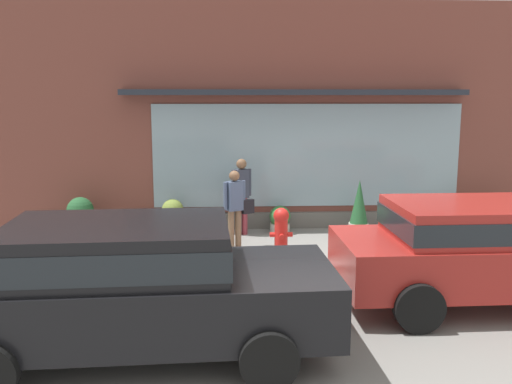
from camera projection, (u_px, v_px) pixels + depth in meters
ground_plane at (312, 267)px, 9.71m from camera, size 60.00×60.00×0.00m
curb_strip at (314, 267)px, 9.51m from camera, size 14.00×0.24×0.12m
storefront at (293, 119)px, 12.43m from camera, size 14.00×0.81×5.01m
fire_hydrant at (281, 231)px, 10.36m from camera, size 0.43×0.40×0.91m
pedestrian_with_handbag at (236, 204)px, 10.81m from camera, size 0.61×0.37×1.54m
pedestrian_passerby at (242, 191)px, 11.85m from camera, size 0.42×0.29×1.65m
parked_car_black at (131, 281)px, 6.28m from camera, size 4.53×2.13×1.56m
parked_car_red at (486, 246)px, 7.85m from camera, size 4.36×2.01×1.49m
potted_plant_corner_tall at (173, 216)px, 11.92m from camera, size 0.47×0.47×0.78m
potted_plant_by_entrance at (359, 209)px, 11.84m from camera, size 0.43×0.43×1.21m
potted_plant_doorstep at (81, 216)px, 11.80m from camera, size 0.56×0.56×0.85m
potted_plant_near_hydrant at (493, 212)px, 12.20m from camera, size 0.51×0.51×0.78m
potted_plant_low_front at (453, 215)px, 12.28m from camera, size 0.46×0.46×0.65m
potted_plant_trailing_edge at (124, 224)px, 11.62m from camera, size 0.43×0.43×0.59m
potted_plant_window_center at (280, 219)px, 12.12m from camera, size 0.46×0.46×0.60m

